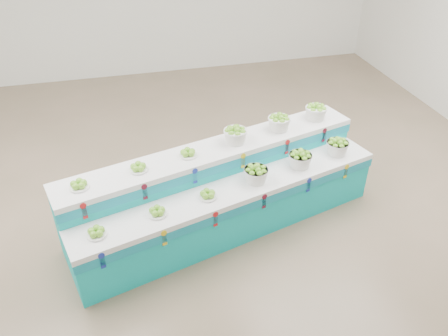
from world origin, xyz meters
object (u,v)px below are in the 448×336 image
(basket_lower_left, at_px, (256,174))
(plate_upper_mid, at_px, (138,167))
(basket_upper_right, at_px, (316,112))
(display_stand, at_px, (224,191))

(basket_lower_left, xyz_separation_m, plate_upper_mid, (-1.40, 0.14, 0.24))
(basket_lower_left, xyz_separation_m, basket_upper_right, (1.13, 0.83, 0.30))
(plate_upper_mid, distance_m, basket_upper_right, 2.62)
(plate_upper_mid, xyz_separation_m, basket_upper_right, (2.53, 0.69, 0.06))
(display_stand, distance_m, plate_upper_mid, 1.18)
(display_stand, distance_m, basket_upper_right, 1.75)
(display_stand, relative_size, plate_upper_mid, 18.47)
(display_stand, bearing_deg, plate_upper_mid, 165.85)
(display_stand, xyz_separation_m, basket_lower_left, (0.37, -0.16, 0.32))
(display_stand, bearing_deg, basket_lower_left, -39.35)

